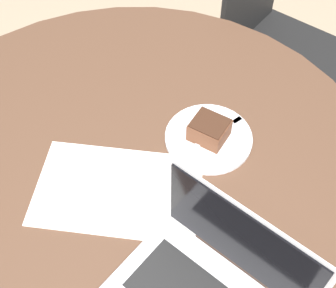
% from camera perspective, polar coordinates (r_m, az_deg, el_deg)
% --- Properties ---
extents(ground_plane, '(12.00, 12.00, 0.00)m').
position_cam_1_polar(ground_plane, '(1.76, -3.39, -16.86)').
color(ground_plane, gray).
extents(dining_table, '(1.25, 1.25, 0.73)m').
position_cam_1_polar(dining_table, '(1.22, -4.72, -6.82)').
color(dining_table, '#4C3323').
rests_on(dining_table, ground_plane).
extents(chair, '(0.59, 0.59, 0.89)m').
position_cam_1_polar(chair, '(1.87, 12.88, 11.77)').
color(chair, black).
rests_on(chair, ground_plane).
extents(paper_document, '(0.42, 0.31, 0.00)m').
position_cam_1_polar(paper_document, '(1.07, -6.13, -5.61)').
color(paper_document, white).
rests_on(paper_document, dining_table).
extents(plate, '(0.21, 0.21, 0.01)m').
position_cam_1_polar(plate, '(1.15, 4.96, 0.73)').
color(plate, silver).
rests_on(plate, dining_table).
extents(cake_slice, '(0.11, 0.11, 0.05)m').
position_cam_1_polar(cake_slice, '(1.12, 5.05, 1.75)').
color(cake_slice, brown).
rests_on(cake_slice, plate).
extents(fork, '(0.16, 0.11, 0.00)m').
position_cam_1_polar(fork, '(1.16, 6.50, 1.67)').
color(fork, silver).
rests_on(fork, plate).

